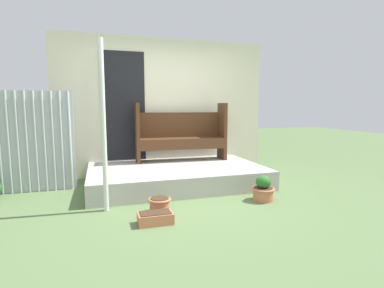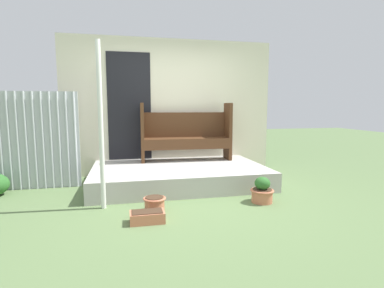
{
  "view_description": "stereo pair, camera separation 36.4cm",
  "coord_description": "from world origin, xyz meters",
  "px_view_note": "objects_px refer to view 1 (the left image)",
  "views": [
    {
      "loc": [
        -1.15,
        -3.96,
        1.32
      ],
      "look_at": [
        0.17,
        0.31,
        0.76
      ],
      "focal_mm": 28.0,
      "sensor_mm": 36.0,
      "label": 1
    },
    {
      "loc": [
        -0.79,
        -4.05,
        1.32
      ],
      "look_at": [
        0.17,
        0.31,
        0.76
      ],
      "focal_mm": 28.0,
      "sensor_mm": 36.0,
      "label": 2
    }
  ],
  "objects_px": {
    "support_post": "(104,127)",
    "flower_pot_middle": "(263,190)",
    "bench": "(181,132)",
    "planter_box_rect": "(155,218)",
    "flower_pot_left": "(160,204)"
  },
  "relations": [
    {
      "from": "support_post",
      "to": "flower_pot_middle",
      "type": "xyz_separation_m",
      "value": [
        2.12,
        -0.22,
        -0.91
      ]
    },
    {
      "from": "support_post",
      "to": "bench",
      "type": "xyz_separation_m",
      "value": [
        1.41,
        1.57,
        -0.23
      ]
    },
    {
      "from": "support_post",
      "to": "bench",
      "type": "relative_size",
      "value": 1.26
    },
    {
      "from": "support_post",
      "to": "planter_box_rect",
      "type": "relative_size",
      "value": 5.42
    },
    {
      "from": "support_post",
      "to": "planter_box_rect",
      "type": "height_order",
      "value": "support_post"
    },
    {
      "from": "support_post",
      "to": "planter_box_rect",
      "type": "xyz_separation_m",
      "value": [
        0.52,
        -0.61,
        -1.0
      ]
    },
    {
      "from": "support_post",
      "to": "flower_pot_left",
      "type": "distance_m",
      "value": 1.18
    },
    {
      "from": "flower_pot_left",
      "to": "flower_pot_middle",
      "type": "height_order",
      "value": "flower_pot_middle"
    },
    {
      "from": "flower_pot_middle",
      "to": "support_post",
      "type": "bearing_deg",
      "value": 173.95
    },
    {
      "from": "flower_pot_middle",
      "to": "flower_pot_left",
      "type": "bearing_deg",
      "value": -178.06
    },
    {
      "from": "bench",
      "to": "flower_pot_middle",
      "type": "xyz_separation_m",
      "value": [
        0.71,
        -1.8,
        -0.68
      ]
    },
    {
      "from": "bench",
      "to": "planter_box_rect",
      "type": "distance_m",
      "value": 2.48
    },
    {
      "from": "support_post",
      "to": "planter_box_rect",
      "type": "distance_m",
      "value": 1.28
    },
    {
      "from": "flower_pot_middle",
      "to": "bench",
      "type": "bearing_deg",
      "value": 111.64
    },
    {
      "from": "bench",
      "to": "flower_pot_middle",
      "type": "bearing_deg",
      "value": -65.87
    }
  ]
}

